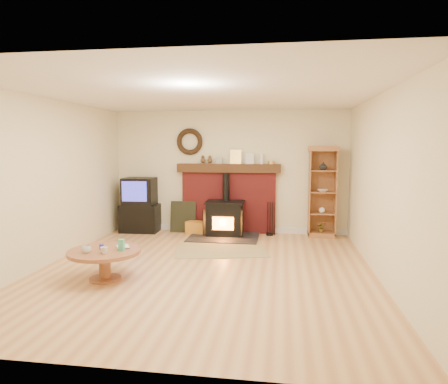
% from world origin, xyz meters
% --- Properties ---
extents(ground, '(5.50, 5.50, 0.00)m').
position_xyz_m(ground, '(0.00, 0.00, 0.00)').
color(ground, tan).
rests_on(ground, ground).
extents(room_shell, '(5.02, 5.52, 2.61)m').
position_xyz_m(room_shell, '(-0.02, 0.09, 1.72)').
color(room_shell, beige).
rests_on(room_shell, ground).
extents(chimney_breast, '(2.20, 0.22, 1.78)m').
position_xyz_m(chimney_breast, '(0.00, 2.67, 0.80)').
color(chimney_breast, maroon).
rests_on(chimney_breast, ground).
extents(wood_stove, '(1.40, 1.00, 1.29)m').
position_xyz_m(wood_stove, '(-0.03, 2.27, 0.35)').
color(wood_stove, black).
rests_on(wood_stove, ground).
extents(area_rug, '(1.80, 1.40, 0.01)m').
position_xyz_m(area_rug, '(0.06, 1.18, 0.01)').
color(area_rug, olive).
rests_on(area_rug, ground).
extents(tv_unit, '(0.83, 0.60, 1.18)m').
position_xyz_m(tv_unit, '(-1.92, 2.47, 0.56)').
color(tv_unit, black).
rests_on(tv_unit, ground).
extents(curio_cabinet, '(0.60, 0.43, 1.86)m').
position_xyz_m(curio_cabinet, '(1.95, 2.55, 0.93)').
color(curio_cabinet, brown).
rests_on(curio_cabinet, ground).
extents(firelog_box, '(0.48, 0.37, 0.27)m').
position_xyz_m(firelog_box, '(-0.64, 2.40, 0.13)').
color(firelog_box, yellow).
rests_on(firelog_box, ground).
extents(leaning_painting, '(0.56, 0.15, 0.67)m').
position_xyz_m(leaning_painting, '(-0.98, 2.55, 0.34)').
color(leaning_painting, black).
rests_on(leaning_painting, ground).
extents(fire_tools, '(0.19, 0.16, 0.70)m').
position_xyz_m(fire_tools, '(0.91, 2.50, 0.16)').
color(fire_tools, black).
rests_on(fire_tools, ground).
extents(coffee_table, '(1.00, 1.00, 0.58)m').
position_xyz_m(coffee_table, '(-1.30, -0.64, 0.35)').
color(coffee_table, brown).
rests_on(coffee_table, ground).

